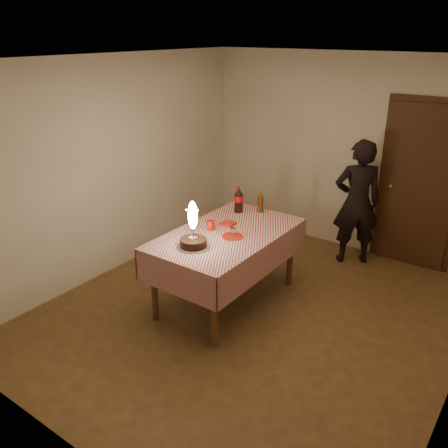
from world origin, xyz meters
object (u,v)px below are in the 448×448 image
at_px(birthday_cake, 193,235).
at_px(clear_cup, 233,232).
at_px(cola_bottle, 239,200).
at_px(amber_bottle_left, 260,202).
at_px(dining_table, 227,242).
at_px(red_plate, 233,236).
at_px(photographer, 357,202).
at_px(red_cup, 211,225).

height_order(birthday_cake, clear_cup, birthday_cake).
xyz_separation_m(cola_bottle, amber_bottle_left, (0.21, 0.16, -0.03)).
bearing_deg(clear_cup, dining_table, 161.74).
relative_size(red_plate, clear_cup, 2.44).
xyz_separation_m(dining_table, amber_bottle_left, (-0.04, 0.74, 0.23)).
bearing_deg(red_plate, photographer, 70.68).
bearing_deg(birthday_cake, cola_bottle, 99.56).
distance_m(dining_table, cola_bottle, 0.69).
xyz_separation_m(dining_table, red_plate, (0.11, -0.05, 0.11)).
height_order(red_plate, cola_bottle, cola_bottle).
bearing_deg(dining_table, red_plate, -24.14).
bearing_deg(birthday_cake, dining_table, 81.85).
distance_m(clear_cup, amber_bottle_left, 0.79).
distance_m(birthday_cake, red_cup, 0.47).
distance_m(amber_bottle_left, photographer, 1.32).
distance_m(red_plate, cola_bottle, 0.74).
xyz_separation_m(clear_cup, photographer, (0.65, 1.82, -0.06)).
xyz_separation_m(dining_table, cola_bottle, (-0.25, 0.59, 0.26)).
height_order(dining_table, red_plate, red_plate).
bearing_deg(birthday_cake, red_cup, 105.21).
distance_m(clear_cup, photographer, 1.93).
bearing_deg(cola_bottle, clear_cup, -60.39).
height_order(cola_bottle, amber_bottle_left, cola_bottle).
relative_size(birthday_cake, red_plate, 2.19).
relative_size(dining_table, cola_bottle, 5.42).
relative_size(birthday_cake, amber_bottle_left, 1.89).
bearing_deg(red_cup, cola_bottle, 95.34).
relative_size(red_cup, amber_bottle_left, 0.39).
height_order(clear_cup, cola_bottle, cola_bottle).
distance_m(red_cup, amber_bottle_left, 0.79).
relative_size(red_plate, amber_bottle_left, 0.86).
bearing_deg(birthday_cake, clear_cup, 68.48).
bearing_deg(clear_cup, birthday_cake, -111.52).
height_order(red_cup, photographer, photographer).
bearing_deg(birthday_cake, red_plate, 67.49).
relative_size(red_cup, cola_bottle, 0.31).
distance_m(red_cup, clear_cup, 0.30).
bearing_deg(photographer, cola_bottle, -129.80).
height_order(birthday_cake, cola_bottle, birthday_cake).
relative_size(birthday_cake, clear_cup, 5.34).
height_order(birthday_cake, red_cup, birthday_cake).
relative_size(red_plate, cola_bottle, 0.69).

